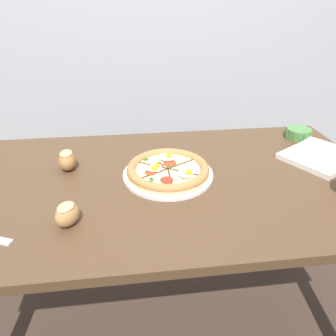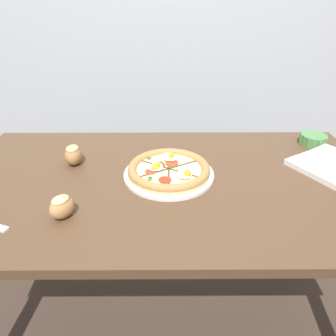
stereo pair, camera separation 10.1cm
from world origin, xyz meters
TOP-DOWN VIEW (x-y plane):
  - ground_plane at (0.00, 0.00)m, footprint 12.00×12.00m
  - dining_table at (0.00, 0.00)m, footprint 1.48×0.80m
  - pizza at (0.01, 0.02)m, footprint 0.31×0.31m
  - ramekin_bowl at (0.61, 0.27)m, footprint 0.11×0.11m
  - napkin_folded at (0.59, 0.07)m, footprint 0.32×0.30m
  - bread_piece_mid at (-0.34, 0.10)m, footprint 0.07×0.08m
  - bread_piece_far at (-0.29, -0.21)m, footprint 0.09×0.09m

SIDE VIEW (x-z plane):
  - ground_plane at x=0.00m, z-range 0.00..0.00m
  - dining_table at x=0.00m, z-range 0.28..1.04m
  - napkin_folded at x=0.59m, z-range 0.76..0.79m
  - pizza at x=0.01m, z-range 0.75..0.81m
  - ramekin_bowl at x=0.61m, z-range 0.76..0.80m
  - bread_piece_far at x=-0.29m, z-range 0.76..0.83m
  - bread_piece_mid at x=-0.34m, z-range 0.76..0.83m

